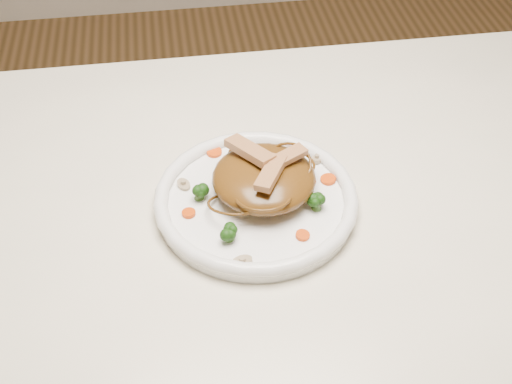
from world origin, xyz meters
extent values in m
cube|color=beige|center=(0.00, 0.00, 0.73)|extent=(1.20, 0.80, 0.04)
cylinder|color=brown|center=(0.54, 0.34, 0.35)|extent=(0.06, 0.06, 0.71)
cylinder|color=white|center=(-0.02, 0.00, 0.76)|extent=(0.35, 0.35, 0.02)
ellipsoid|color=#593611|center=(-0.01, 0.01, 0.79)|extent=(0.15, 0.15, 0.05)
cube|color=tan|center=(0.02, 0.01, 0.82)|extent=(0.06, 0.05, 0.01)
cube|color=tan|center=(-0.02, 0.03, 0.82)|extent=(0.07, 0.08, 0.01)
cube|color=tan|center=(0.00, -0.02, 0.82)|extent=(0.05, 0.07, 0.01)
cylinder|color=#E63808|center=(0.04, 0.09, 0.77)|extent=(0.03, 0.03, 0.00)
cylinder|color=#E63808|center=(-0.11, -0.02, 0.77)|extent=(0.02, 0.02, 0.00)
cylinder|color=#E63808|center=(0.09, 0.02, 0.77)|extent=(0.02, 0.02, 0.00)
cylinder|color=#E63808|center=(-0.07, 0.10, 0.77)|extent=(0.03, 0.03, 0.00)
cylinder|color=#E63808|center=(0.03, -0.08, 0.77)|extent=(0.02, 0.02, 0.00)
cylinder|color=#B9A98A|center=(-0.05, -0.12, 0.77)|extent=(0.03, 0.03, 0.01)
cylinder|color=#B9A98A|center=(0.08, 0.06, 0.77)|extent=(0.03, 0.03, 0.01)
cylinder|color=#B9A98A|center=(-0.12, 0.04, 0.77)|extent=(0.03, 0.03, 0.01)
cylinder|color=#B9A98A|center=(0.03, 0.08, 0.77)|extent=(0.03, 0.03, 0.01)
camera|label=1|loc=(-0.12, -0.67, 1.41)|focal=47.44mm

